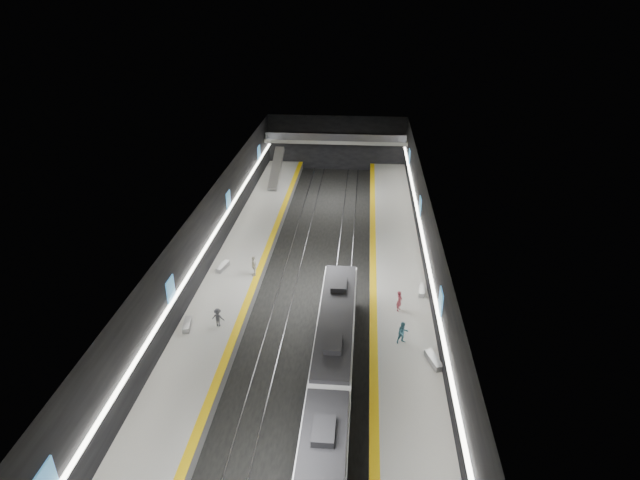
# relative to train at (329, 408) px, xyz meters

# --- Properties ---
(ground) EXTENTS (70.00, 70.00, 0.00)m
(ground) POSITION_rel_train_xyz_m (-2.50, 16.55, -2.20)
(ground) COLOR black
(ground) RESTS_ON ground
(ceiling) EXTENTS (20.00, 70.00, 0.04)m
(ceiling) POSITION_rel_train_xyz_m (-2.50, 16.55, 5.80)
(ceiling) COLOR beige
(ceiling) RESTS_ON wall_left
(wall_left) EXTENTS (0.04, 70.00, 8.00)m
(wall_left) POSITION_rel_train_xyz_m (-12.50, 16.55, 1.80)
(wall_left) COLOR black
(wall_left) RESTS_ON ground
(wall_right) EXTENTS (0.04, 70.00, 8.00)m
(wall_right) POSITION_rel_train_xyz_m (7.50, 16.55, 1.80)
(wall_right) COLOR black
(wall_right) RESTS_ON ground
(wall_back) EXTENTS (20.00, 0.04, 8.00)m
(wall_back) POSITION_rel_train_xyz_m (-2.50, 51.55, 1.80)
(wall_back) COLOR black
(wall_back) RESTS_ON ground
(platform_left) EXTENTS (5.00, 70.00, 1.00)m
(platform_left) POSITION_rel_train_xyz_m (-10.00, 16.55, -1.70)
(platform_left) COLOR slate
(platform_left) RESTS_ON ground
(tile_surface_left) EXTENTS (5.00, 70.00, 0.02)m
(tile_surface_left) POSITION_rel_train_xyz_m (-10.00, 16.55, -1.19)
(tile_surface_left) COLOR #ACACA7
(tile_surface_left) RESTS_ON platform_left
(tactile_strip_left) EXTENTS (0.60, 70.00, 0.02)m
(tactile_strip_left) POSITION_rel_train_xyz_m (-7.80, 16.55, -1.18)
(tactile_strip_left) COLOR yellow
(tactile_strip_left) RESTS_ON platform_left
(platform_right) EXTENTS (5.00, 70.00, 1.00)m
(platform_right) POSITION_rel_train_xyz_m (5.00, 16.55, -1.70)
(platform_right) COLOR slate
(platform_right) RESTS_ON ground
(tile_surface_right) EXTENTS (5.00, 70.00, 0.02)m
(tile_surface_right) POSITION_rel_train_xyz_m (5.00, 16.55, -1.19)
(tile_surface_right) COLOR #ACACA7
(tile_surface_right) RESTS_ON platform_right
(tactile_strip_right) EXTENTS (0.60, 70.00, 0.02)m
(tactile_strip_right) POSITION_rel_train_xyz_m (2.80, 16.55, -1.18)
(tactile_strip_right) COLOR yellow
(tactile_strip_right) RESTS_ON platform_right
(rails) EXTENTS (6.52, 70.00, 0.12)m
(rails) POSITION_rel_train_xyz_m (-2.50, 16.55, -2.14)
(rails) COLOR gray
(rails) RESTS_ON ground
(train) EXTENTS (2.69, 30.04, 3.60)m
(train) POSITION_rel_train_xyz_m (0.00, 0.00, 0.00)
(train) COLOR black
(train) RESTS_ON ground
(ad_posters) EXTENTS (19.94, 53.50, 2.20)m
(ad_posters) POSITION_rel_train_xyz_m (-2.50, 17.55, 2.30)
(ad_posters) COLOR #4490CC
(ad_posters) RESTS_ON wall_left
(cove_light_left) EXTENTS (0.25, 68.60, 0.12)m
(cove_light_left) POSITION_rel_train_xyz_m (-12.30, 16.55, 1.60)
(cove_light_left) COLOR white
(cove_light_left) RESTS_ON wall_left
(cove_light_right) EXTENTS (0.25, 68.60, 0.12)m
(cove_light_right) POSITION_rel_train_xyz_m (7.30, 16.55, 1.60)
(cove_light_right) COLOR white
(cove_light_right) RESTS_ON wall_right
(mezzanine_bridge) EXTENTS (20.00, 3.00, 1.50)m
(mezzanine_bridge) POSITION_rel_train_xyz_m (-2.50, 49.47, 2.84)
(mezzanine_bridge) COLOR gray
(mezzanine_bridge) RESTS_ON wall_left
(escalator) EXTENTS (1.20, 7.50, 3.92)m
(escalator) POSITION_rel_train_xyz_m (-10.00, 42.55, 0.70)
(escalator) COLOR #99999E
(escalator) RESTS_ON platform_left
(bench_left_near) EXTENTS (0.79, 1.89, 0.45)m
(bench_left_near) POSITION_rel_train_xyz_m (-11.69, 9.04, -0.97)
(bench_left_near) COLOR #99999E
(bench_left_near) RESTS_ON platform_left
(bench_left_far) EXTENTS (0.94, 1.95, 0.46)m
(bench_left_far) POSITION_rel_train_xyz_m (-11.25, 18.41, -0.97)
(bench_left_far) COLOR #99999E
(bench_left_far) RESTS_ON platform_left
(bench_right_near) EXTENTS (1.20, 2.10, 0.49)m
(bench_right_near) POSITION_rel_train_xyz_m (7.00, 6.23, -0.95)
(bench_right_near) COLOR #99999E
(bench_right_near) RESTS_ON platform_right
(bench_right_far) EXTENTS (0.77, 1.83, 0.43)m
(bench_right_far) POSITION_rel_train_xyz_m (7.00, 15.76, -0.98)
(bench_right_far) COLOR #99999E
(bench_right_far) RESTS_ON platform_right
(passenger_right_a) EXTENTS (0.63, 0.76, 1.77)m
(passenger_right_a) POSITION_rel_train_xyz_m (4.86, 12.83, -0.31)
(passenger_right_a) COLOR #AD4052
(passenger_right_a) RESTS_ON platform_right
(passenger_right_b) EXTENTS (1.06, 0.96, 1.78)m
(passenger_right_b) POSITION_rel_train_xyz_m (4.92, 8.46, -0.31)
(passenger_right_b) COLOR teal
(passenger_right_b) RESTS_ON platform_right
(passenger_left_a) EXTENTS (0.87, 1.25, 1.96)m
(passenger_left_a) POSITION_rel_train_xyz_m (-8.08, 17.52, -0.21)
(passenger_left_a) COLOR silver
(passenger_left_a) RESTS_ON platform_left
(passenger_left_b) EXTENTS (1.07, 0.71, 1.55)m
(passenger_left_b) POSITION_rel_train_xyz_m (-9.30, 9.42, -0.42)
(passenger_left_b) COLOR #43444B
(passenger_left_b) RESTS_ON platform_left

